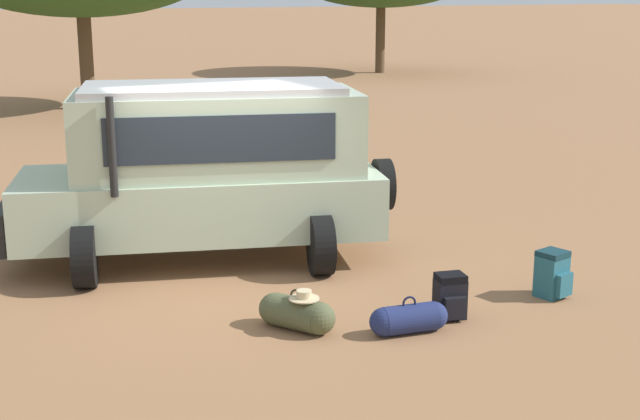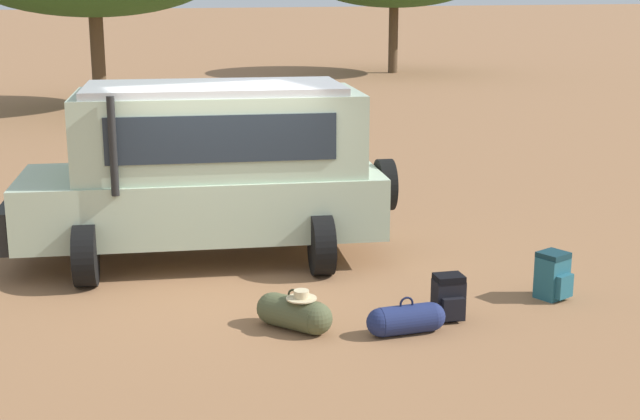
% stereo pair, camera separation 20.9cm
% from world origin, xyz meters
% --- Properties ---
extents(ground_plane, '(320.00, 320.00, 0.00)m').
position_xyz_m(ground_plane, '(0.00, 0.00, 0.00)').
color(ground_plane, '#936642').
extents(safari_vehicle, '(5.47, 3.53, 2.44)m').
position_xyz_m(safari_vehicle, '(0.11, 1.02, 1.29)').
color(safari_vehicle, '#B2C6A8').
rests_on(safari_vehicle, ground_plane).
extents(backpack_beside_front_wheel, '(0.40, 0.46, 0.58)m').
position_xyz_m(backpack_beside_front_wheel, '(3.38, -2.33, 0.28)').
color(backpack_beside_front_wheel, '#235B6B').
rests_on(backpack_beside_front_wheel, ground_plane).
extents(backpack_cluster_center, '(0.38, 0.41, 0.53)m').
position_xyz_m(backpack_cluster_center, '(1.83, -2.41, 0.26)').
color(backpack_cluster_center, black).
rests_on(backpack_cluster_center, ground_plane).
extents(duffel_bag_low_black_case, '(0.68, 0.86, 0.47)m').
position_xyz_m(duffel_bag_low_black_case, '(0.10, -1.96, 0.19)').
color(duffel_bag_low_black_case, '#4C5133').
rests_on(duffel_bag_low_black_case, ground_plane).
extents(duffel_bag_soft_canvas, '(0.91, 0.40, 0.43)m').
position_xyz_m(duffel_bag_soft_canvas, '(1.17, -2.59, 0.16)').
color(duffel_bag_soft_canvas, navy).
rests_on(duffel_bag_soft_canvas, ground_plane).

